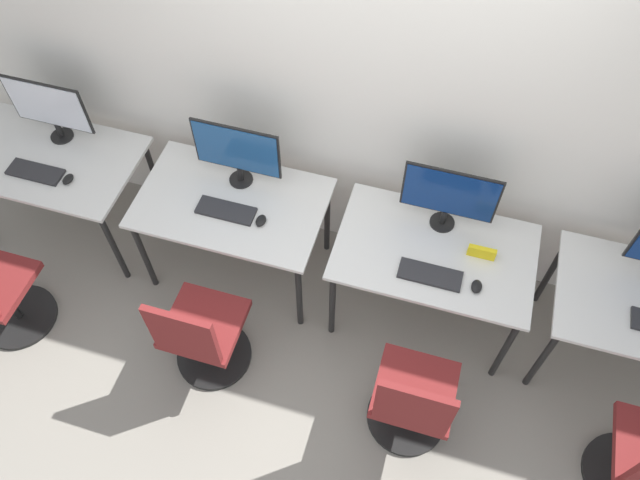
{
  "coord_description": "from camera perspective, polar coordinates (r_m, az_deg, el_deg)",
  "views": [
    {
      "loc": [
        0.57,
        -1.76,
        3.75
      ],
      "look_at": [
        0.0,
        0.15,
        0.88
      ],
      "focal_mm": 35.0,
      "sensor_mm": 36.0,
      "label": 1
    }
  ],
  "objects": [
    {
      "name": "wall_back",
      "position": [
        3.56,
        3.35,
        13.88
      ],
      "size": [
        12.0,
        0.05,
        2.8
      ],
      "color": "silver",
      "rests_on": "ground_plane"
    },
    {
      "name": "monitor_right",
      "position": [
        3.62,
        11.74,
        4.0
      ],
      "size": [
        0.55,
        0.15,
        0.46
      ],
      "color": "black",
      "rests_on": "desk_right"
    },
    {
      "name": "monitor_far_left",
      "position": [
        4.38,
        -23.56,
        11.06
      ],
      "size": [
        0.55,
        0.15,
        0.46
      ],
      "color": "black",
      "rests_on": "desk_far_left"
    },
    {
      "name": "mouse_far_left",
      "position": [
        4.25,
        -22.05,
        5.18
      ],
      "size": [
        0.06,
        0.09,
        0.03
      ],
      "color": "black",
      "rests_on": "desk_far_left"
    },
    {
      "name": "office_chair_left",
      "position": [
        3.81,
        -10.69,
        -8.7
      ],
      "size": [
        0.48,
        0.48,
        0.92
      ],
      "color": "black",
      "rests_on": "ground_plane"
    },
    {
      "name": "monitor_left",
      "position": [
        3.8,
        -7.61,
        8.02
      ],
      "size": [
        0.55,
        0.15,
        0.46
      ],
      "color": "black",
      "rests_on": "desk_left"
    },
    {
      "name": "desk_far_left",
      "position": [
        4.51,
        -23.34,
        6.29
      ],
      "size": [
        1.16,
        0.73,
        0.73
      ],
      "color": "silver",
      "rests_on": "ground_plane"
    },
    {
      "name": "desk_left",
      "position": [
        3.95,
        -8.02,
        2.81
      ],
      "size": [
        1.16,
        0.73,
        0.73
      ],
      "color": "silver",
      "rests_on": "ground_plane"
    },
    {
      "name": "keyboard_far_left",
      "position": [
        4.38,
        -24.58,
        5.68
      ],
      "size": [
        0.36,
        0.14,
        0.02
      ],
      "color": "#262628",
      "rests_on": "desk_far_left"
    },
    {
      "name": "ground_plane",
      "position": [
        4.18,
        -0.58,
        -8.44
      ],
      "size": [
        20.0,
        20.0,
        0.0
      ],
      "primitive_type": "plane",
      "color": "gray"
    },
    {
      "name": "mouse_left",
      "position": [
        3.76,
        -5.43,
        1.77
      ],
      "size": [
        0.06,
        0.09,
        0.03
      ],
      "color": "black",
      "rests_on": "desk_left"
    },
    {
      "name": "office_chair_right",
      "position": [
        3.62,
        8.38,
        -14.56
      ],
      "size": [
        0.48,
        0.48,
        0.92
      ],
      "color": "black",
      "rests_on": "ground_plane"
    },
    {
      "name": "mouse_right",
      "position": [
        3.6,
        14.13,
        -4.15
      ],
      "size": [
        0.06,
        0.09,
        0.03
      ],
      "color": "black",
      "rests_on": "desk_right"
    },
    {
      "name": "keyboard_left",
      "position": [
        3.84,
        -8.59,
        2.68
      ],
      "size": [
        0.36,
        0.14,
        0.02
      ],
      "color": "#262628",
      "rests_on": "desk_left"
    },
    {
      "name": "placard_right",
      "position": [
        3.7,
        14.56,
        -1.1
      ],
      "size": [
        0.16,
        0.03,
        0.08
      ],
      "color": "yellow",
      "rests_on": "desk_right"
    },
    {
      "name": "desk_right",
      "position": [
        3.76,
        10.34,
        -1.62
      ],
      "size": [
        1.16,
        0.73,
        0.73
      ],
      "color": "silver",
      "rests_on": "ground_plane"
    },
    {
      "name": "keyboard_right",
      "position": [
        3.59,
        10.03,
        -3.14
      ],
      "size": [
        0.36,
        0.14,
        0.02
      ],
      "color": "#262628",
      "rests_on": "desk_right"
    }
  ]
}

